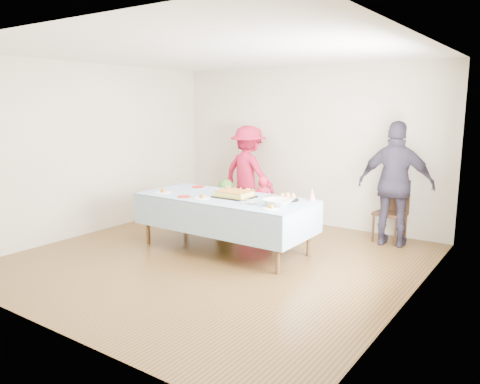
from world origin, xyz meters
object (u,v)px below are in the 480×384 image
object	(u,v)px
party_table	(225,200)
adult_left	(248,173)
birthday_cake	(234,194)
dining_chair	(393,207)

from	to	relation	value
party_table	adult_left	bearing A→B (deg)	113.89
party_table	birthday_cake	distance (m)	0.18
party_table	dining_chair	world-z (taller)	dining_chair
birthday_cake	dining_chair	xyz separation A→B (m)	(1.67, 1.80, -0.30)
birthday_cake	dining_chair	world-z (taller)	dining_chair
party_table	dining_chair	distance (m)	2.59
birthday_cake	adult_left	xyz separation A→B (m)	(-0.92, 1.73, 0.02)
dining_chair	party_table	bearing A→B (deg)	-126.81
birthday_cake	adult_left	world-z (taller)	adult_left
birthday_cake	adult_left	distance (m)	1.96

